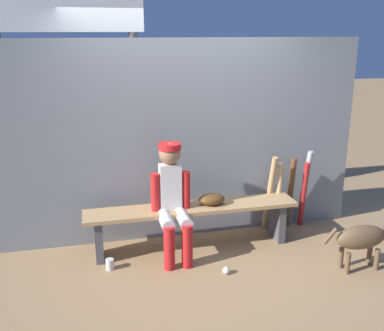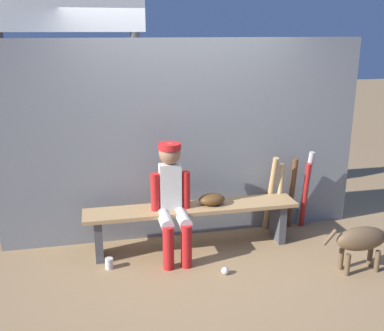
# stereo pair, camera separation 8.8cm
# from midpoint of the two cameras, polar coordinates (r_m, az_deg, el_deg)

# --- Properties ---
(ground_plane) EXTENTS (30.00, 30.00, 0.00)m
(ground_plane) POSITION_cam_midpoint_polar(r_m,az_deg,el_deg) (4.99, -0.52, -10.32)
(ground_plane) COLOR #9E7A51
(chainlink_fence) EXTENTS (4.01, 0.03, 2.19)m
(chainlink_fence) POSITION_cam_midpoint_polar(r_m,az_deg,el_deg) (4.95, -1.51, 3.00)
(chainlink_fence) COLOR gray
(chainlink_fence) RESTS_ON ground_plane
(dugout_bench) EXTENTS (2.27, 0.36, 0.48)m
(dugout_bench) POSITION_cam_midpoint_polar(r_m,az_deg,el_deg) (4.84, -0.53, -6.40)
(dugout_bench) COLOR tan
(dugout_bench) RESTS_ON ground_plane
(player_seated) EXTENTS (0.41, 0.55, 1.19)m
(player_seated) POSITION_cam_midpoint_polar(r_m,az_deg,el_deg) (4.58, -3.02, -4.00)
(player_seated) COLOR silver
(player_seated) RESTS_ON ground_plane
(baseball_glove) EXTENTS (0.28, 0.20, 0.12)m
(baseball_glove) POSITION_cam_midpoint_polar(r_m,az_deg,el_deg) (4.82, 1.98, -4.27)
(baseball_glove) COLOR #593819
(baseball_glove) RESTS_ON dugout_bench
(bat_wood_tan) EXTENTS (0.07, 0.28, 0.93)m
(bat_wood_tan) POSITION_cam_midpoint_polar(r_m,az_deg,el_deg) (5.27, 9.23, -3.53)
(bat_wood_tan) COLOR tan
(bat_wood_tan) RESTS_ON ground_plane
(bat_wood_natural) EXTENTS (0.06, 0.15, 0.84)m
(bat_wood_natural) POSITION_cam_midpoint_polar(r_m,az_deg,el_deg) (5.31, 10.31, -3.98)
(bat_wood_natural) COLOR tan
(bat_wood_natural) RESTS_ON ground_plane
(bat_wood_dark) EXTENTS (0.07, 0.16, 0.87)m
(bat_wood_dark) POSITION_cam_midpoint_polar(r_m,az_deg,el_deg) (5.43, 11.82, -3.37)
(bat_wood_dark) COLOR brown
(bat_wood_dark) RESTS_ON ground_plane
(bat_aluminum_silver) EXTENTS (0.10, 0.21, 0.95)m
(bat_aluminum_silver) POSITION_cam_midpoint_polar(r_m,az_deg,el_deg) (5.49, 13.47, -2.84)
(bat_aluminum_silver) COLOR #B7B7BC
(bat_aluminum_silver) RESTS_ON ground_plane
(bat_aluminum_red) EXTENTS (0.10, 0.20, 0.82)m
(bat_aluminum_red) POSITION_cam_midpoint_polar(r_m,az_deg,el_deg) (5.48, 13.41, -3.58)
(bat_aluminum_red) COLOR #B22323
(bat_aluminum_red) RESTS_ON ground_plane
(baseball) EXTENTS (0.07, 0.07, 0.07)m
(baseball) POSITION_cam_midpoint_polar(r_m,az_deg,el_deg) (4.51, 3.76, -13.05)
(baseball) COLOR white
(baseball) RESTS_ON ground_plane
(cup_on_ground) EXTENTS (0.08, 0.08, 0.11)m
(cup_on_ground) POSITION_cam_midpoint_polar(r_m,az_deg,el_deg) (4.64, -10.86, -12.11)
(cup_on_ground) COLOR silver
(cup_on_ground) RESTS_ON ground_plane
(cup_on_bench) EXTENTS (0.08, 0.08, 0.11)m
(cup_on_bench) POSITION_cam_midpoint_polar(r_m,az_deg,el_deg) (4.78, -1.63, -4.53)
(cup_on_bench) COLOR #1E47AD
(cup_on_bench) RESTS_ON dugout_bench
(scoreboard) EXTENTS (1.95, 0.27, 3.37)m
(scoreboard) POSITION_cam_midpoint_polar(r_m,az_deg,el_deg) (5.30, -15.41, 16.68)
(scoreboard) COLOR #3F3F42
(scoreboard) RESTS_ON ground_plane
(dog) EXTENTS (0.84, 0.20, 0.49)m
(dog) POSITION_cam_midpoint_polar(r_m,az_deg,el_deg) (4.76, 20.60, -8.43)
(dog) COLOR brown
(dog) RESTS_ON ground_plane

